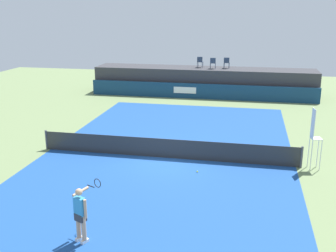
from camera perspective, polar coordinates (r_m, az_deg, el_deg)
ground_plane at (r=22.22m, az=1.31°, el=-1.82°), size 48.00×48.00×0.00m
court_inner at (r=19.44m, az=-0.27°, el=-4.50°), size 12.00×22.00×0.00m
sponsor_wall at (r=32.14m, az=4.67°, el=4.91°), size 18.00×0.22×1.20m
spectator_platform at (r=33.80m, az=5.07°, el=6.32°), size 18.00×2.80×2.20m
spectator_chair_far_left at (r=33.82m, az=4.54°, el=9.07°), size 0.46×0.46×0.89m
spectator_chair_left at (r=33.19m, az=6.36°, el=8.89°), size 0.46×0.46×0.89m
spectator_chair_center at (r=33.54m, az=8.27°, el=8.89°), size 0.45×0.45×0.89m
umpire_chair at (r=18.77m, az=19.92°, el=-1.15°), size 0.51×0.51×2.76m
tennis_net at (r=19.28m, az=-0.27°, el=-3.18°), size 12.40×0.02×0.95m
net_post_near at (r=21.35m, az=-16.79°, el=-1.88°), size 0.10×0.10×1.00m
net_post_far at (r=19.07m, az=18.34°, el=-4.19°), size 0.10×0.10×1.00m
tennis_player at (r=12.73m, az=-12.19°, el=-11.89°), size 0.61×1.26×1.77m
tennis_ball at (r=17.80m, az=4.15°, el=-6.43°), size 0.07×0.07×0.07m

